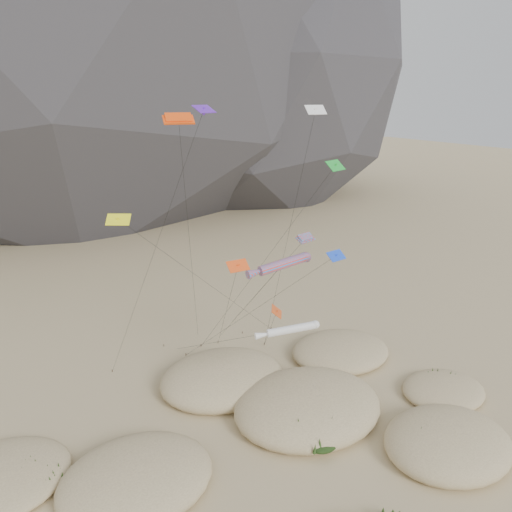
{
  "coord_description": "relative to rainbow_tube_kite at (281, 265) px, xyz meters",
  "views": [
    {
      "loc": [
        -21.49,
        -27.35,
        29.52
      ],
      "look_at": [
        1.23,
        12.0,
        14.78
      ],
      "focal_mm": 35.0,
      "sensor_mm": 36.0,
      "label": 1
    }
  ],
  "objects": [
    {
      "name": "rainbow_tube_kite",
      "position": [
        0.0,
        0.0,
        0.0
      ],
      "size": [
        7.49,
        13.76,
        14.3
      ],
      "color": "#FA331A",
      "rests_on": "ground"
    },
    {
      "name": "delta_kites",
      "position": [
        -1.48,
        0.21,
        5.66
      ],
      "size": [
        26.72,
        16.47,
        28.69
      ],
      "color": "white",
      "rests_on": "ground"
    },
    {
      "name": "dunes",
      "position": [
        -6.44,
        -8.05,
        -12.73
      ],
      "size": [
        51.52,
        35.43,
        4.11
      ],
      "color": "#CCB789",
      "rests_on": "ground"
    },
    {
      "name": "kite_stakes",
      "position": [
        -3.01,
        11.33,
        -13.31
      ],
      "size": [
        21.05,
        5.94,
        0.3
      ],
      "color": "#3F2D1E",
      "rests_on": "ground"
    },
    {
      "name": "ground",
      "position": [
        -4.06,
        -11.86,
        -13.46
      ],
      "size": [
        500.0,
        500.0,
        0.0
      ],
      "primitive_type": "plane",
      "color": "#CCB789",
      "rests_on": "ground"
    },
    {
      "name": "white_tube_kite",
      "position": [
        -2.79,
        -5.66,
        -4.02
      ],
      "size": [
        6.75,
        19.35,
        10.06
      ],
      "color": "silver",
      "rests_on": "ground"
    },
    {
      "name": "multi_parafoil",
      "position": [
        3.13,
        0.59,
        2.02
      ],
      "size": [
        2.42,
        16.51,
        16.12
      ],
      "color": "red",
      "rests_on": "ground"
    },
    {
      "name": "dune_grass",
      "position": [
        -4.85,
        -8.87,
        -12.61
      ],
      "size": [
        42.79,
        26.75,
        1.58
      ],
      "color": "black",
      "rests_on": "ground"
    },
    {
      "name": "orange_parafoil",
      "position": [
        -8.85,
        3.24,
        13.73
      ],
      "size": [
        7.35,
        12.5,
        28.03
      ],
      "color": "#F0450C",
      "rests_on": "ground"
    }
  ]
}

